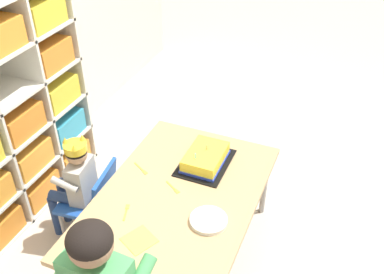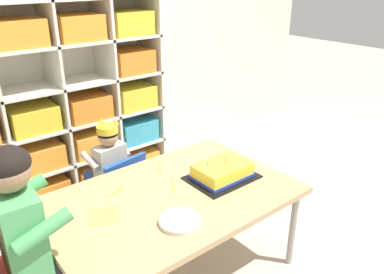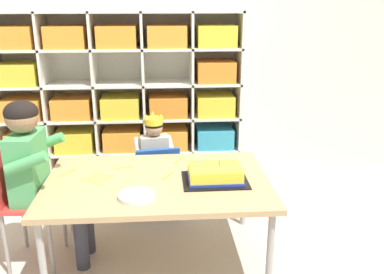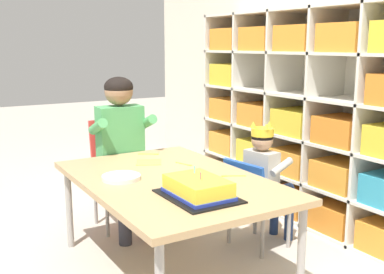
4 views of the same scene
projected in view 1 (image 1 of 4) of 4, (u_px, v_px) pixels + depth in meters
The scene contains 11 objects.
ground at pixel (179, 258), 2.90m from camera, with size 16.00×16.00×0.00m, color #BCB2A3.
activity_table at pixel (177, 202), 2.60m from camera, with size 1.36×0.89×0.55m.
classroom_chair_blue at pixel (93, 197), 2.88m from camera, with size 0.39×0.36×0.57m.
child_with_crown at pixel (75, 177), 2.81m from camera, with size 0.32×0.32×0.80m.
birthday_cake_on_tray at pixel (205, 158), 2.81m from camera, with size 0.39×0.30×0.13m.
paper_plate_stack at pixel (209, 220), 2.42m from camera, with size 0.21×0.21×0.02m, color white.
paper_napkin_square at pixel (139, 240), 2.32m from camera, with size 0.15×0.15×0.00m, color #F4DB4C.
fork_at_table_front_edge at pixel (103, 262), 2.21m from camera, with size 0.09×0.12×0.00m.
fork_scattered_mid_table at pixel (141, 169), 2.78m from camera, with size 0.08×0.13×0.00m.
fork_beside_plate_stack at pixel (173, 188), 2.64m from camera, with size 0.08×0.12×0.00m.
fork_near_cake_tray at pixel (126, 211), 2.49m from camera, with size 0.12×0.05×0.00m.
Camera 1 is at (-1.71, -0.80, 2.35)m, focal length 41.53 mm.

